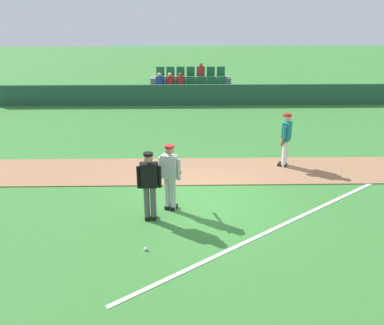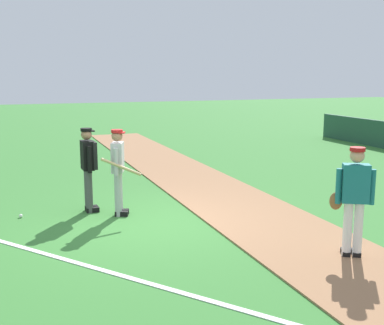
{
  "view_description": "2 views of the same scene",
  "coord_description": "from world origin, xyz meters",
  "views": [
    {
      "loc": [
        -0.39,
        -10.17,
        5.1
      ],
      "look_at": [
        -0.18,
        0.57,
        0.92
      ],
      "focal_mm": 39.51,
      "sensor_mm": 36.0,
      "label": 1
    },
    {
      "loc": [
        8.88,
        -2.38,
        2.86
      ],
      "look_at": [
        -0.01,
        0.91,
        1.14
      ],
      "focal_mm": 46.02,
      "sensor_mm": 36.0,
      "label": 2
    }
  ],
  "objects": [
    {
      "name": "ground_plane",
      "position": [
        0.0,
        0.0,
        0.0
      ],
      "size": [
        80.0,
        80.0,
        0.0
      ],
      "primitive_type": "plane",
      "color": "#387A33"
    },
    {
      "name": "stadium_bleachers",
      "position": [
        -0.02,
        12.54,
        0.5
      ],
      "size": [
        4.45,
        2.1,
        1.9
      ],
      "color": "slate",
      "rests_on": "ground"
    },
    {
      "name": "umpire_home_plate",
      "position": [
        -1.23,
        -0.92,
        1.0
      ],
      "size": [
        0.59,
        0.31,
        1.76
      ],
      "color": "#4C4C4C",
      "rests_on": "ground"
    },
    {
      "name": "foul_line_chalk",
      "position": [
        3.0,
        -0.5,
        0.01
      ],
      "size": [
        9.63,
        7.32,
        0.01
      ],
      "primitive_type": "cube",
      "rotation": [
        0.0,
        0.0,
        0.65
      ],
      "color": "white",
      "rests_on": "ground"
    },
    {
      "name": "dugout_fence",
      "position": [
        0.0,
        11.09,
        0.52
      ],
      "size": [
        20.0,
        0.16,
        1.05
      ],
      "primitive_type": "cube",
      "color": "#234C38",
      "rests_on": "ground"
    },
    {
      "name": "runner_teal_jersey",
      "position": [
        2.84,
        2.52,
        0.96
      ],
      "size": [
        0.46,
        0.6,
        1.76
      ],
      "color": "white",
      "rests_on": "ground"
    },
    {
      "name": "baseball",
      "position": [
        -1.25,
        -2.3,
        0.04
      ],
      "size": [
        0.07,
        0.07,
        0.07
      ],
      "primitive_type": "sphere",
      "color": "white",
      "rests_on": "ground"
    },
    {
      "name": "infield_dirt_path",
      "position": [
        0.0,
        2.17,
        0.01
      ],
      "size": [
        28.0,
        2.21,
        0.03
      ],
      "primitive_type": "cube",
      "color": "#9E704C",
      "rests_on": "ground"
    },
    {
      "name": "batter_grey_jersey",
      "position": [
        -0.75,
        -0.4,
        0.97
      ],
      "size": [
        0.6,
        0.8,
        1.76
      ],
      "color": "#B2B2B2",
      "rests_on": "ground"
    }
  ]
}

